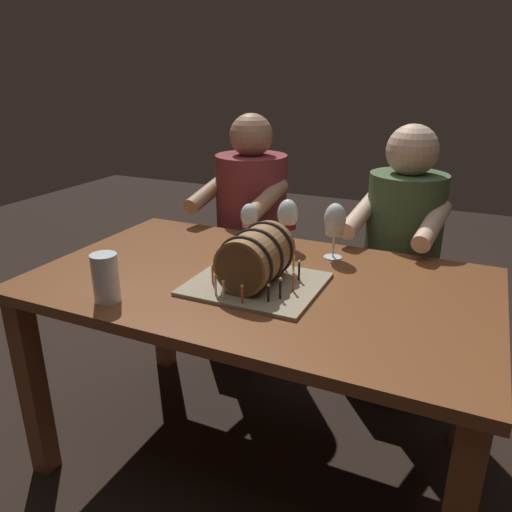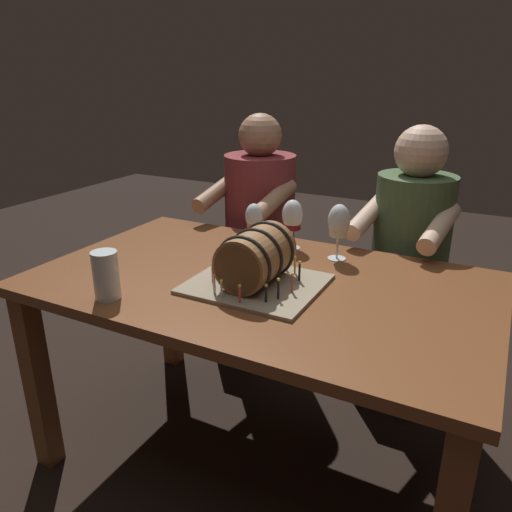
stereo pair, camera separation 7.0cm
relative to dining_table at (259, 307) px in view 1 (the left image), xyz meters
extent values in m
plane|color=black|center=(0.00, 0.00, -0.62)|extent=(8.00, 8.00, 0.00)
cube|color=brown|center=(0.00, 0.00, 0.08)|extent=(1.47, 0.88, 0.03)
cube|color=brown|center=(-0.68, -0.38, -0.28)|extent=(0.07, 0.07, 0.69)
cube|color=brown|center=(-0.68, 0.38, -0.28)|extent=(0.07, 0.07, 0.69)
cube|color=brown|center=(0.68, 0.38, -0.28)|extent=(0.07, 0.07, 0.69)
cube|color=gray|center=(0.01, -0.05, 0.11)|extent=(0.40, 0.35, 0.01)
cylinder|color=olive|center=(0.01, -0.05, 0.20)|extent=(0.17, 0.24, 0.17)
cylinder|color=brown|center=(0.01, -0.17, 0.20)|extent=(0.15, 0.00, 0.15)
cylinder|color=brown|center=(0.01, 0.07, 0.20)|extent=(0.15, 0.00, 0.15)
torus|color=black|center=(0.01, -0.13, 0.20)|extent=(0.19, 0.01, 0.19)
torus|color=black|center=(0.01, -0.05, 0.20)|extent=(0.19, 0.01, 0.19)
torus|color=black|center=(0.01, 0.03, 0.20)|extent=(0.19, 0.01, 0.19)
cylinder|color=#D64C47|center=(0.14, -0.07, 0.14)|extent=(0.01, 0.01, 0.05)
sphere|color=#F9C64C|center=(0.14, -0.07, 0.17)|extent=(0.01, 0.01, 0.01)
cylinder|color=black|center=(0.13, 0.02, 0.14)|extent=(0.01, 0.01, 0.06)
sphere|color=#F9C64C|center=(0.13, 0.02, 0.18)|extent=(0.01, 0.01, 0.01)
cylinder|color=#EAD666|center=(0.09, 0.07, 0.14)|extent=(0.01, 0.01, 0.05)
sphere|color=#F9C64C|center=(0.09, 0.07, 0.17)|extent=(0.01, 0.01, 0.01)
cylinder|color=black|center=(0.04, 0.10, 0.14)|extent=(0.01, 0.01, 0.05)
sphere|color=#F9C64C|center=(0.04, 0.10, 0.17)|extent=(0.01, 0.01, 0.01)
cylinder|color=#EAD666|center=(-0.03, 0.09, 0.14)|extent=(0.01, 0.01, 0.06)
sphere|color=#F9C64C|center=(-0.03, 0.09, 0.18)|extent=(0.01, 0.01, 0.01)
cylinder|color=black|center=(-0.07, 0.07, 0.14)|extent=(0.01, 0.01, 0.06)
sphere|color=#F9C64C|center=(-0.07, 0.07, 0.18)|extent=(0.01, 0.01, 0.01)
cylinder|color=#D64C47|center=(-0.11, 0.00, 0.14)|extent=(0.01, 0.01, 0.05)
sphere|color=#F9C64C|center=(-0.11, 0.00, 0.16)|extent=(0.01, 0.01, 0.01)
cylinder|color=#D64C47|center=(-0.12, -0.05, 0.14)|extent=(0.01, 0.01, 0.05)
sphere|color=#F9C64C|center=(-0.12, -0.05, 0.17)|extent=(0.01, 0.01, 0.01)
cylinder|color=#D64C47|center=(-0.11, -0.11, 0.14)|extent=(0.01, 0.01, 0.05)
sphere|color=#F9C64C|center=(-0.11, -0.11, 0.17)|extent=(0.01, 0.01, 0.01)
cylinder|color=silver|center=(-0.06, -0.18, 0.14)|extent=(0.01, 0.01, 0.05)
sphere|color=#F9C64C|center=(-0.06, -0.18, 0.17)|extent=(0.01, 0.01, 0.01)
cylinder|color=silver|center=(-0.02, -0.20, 0.14)|extent=(0.01, 0.01, 0.05)
sphere|color=#F9C64C|center=(-0.02, -0.20, 0.17)|extent=(0.01, 0.01, 0.01)
cylinder|color=#D64C47|center=(0.04, -0.20, 0.14)|extent=(0.01, 0.01, 0.05)
sphere|color=#F9C64C|center=(0.04, -0.20, 0.17)|extent=(0.01, 0.01, 0.01)
cylinder|color=black|center=(0.10, -0.17, 0.14)|extent=(0.01, 0.01, 0.05)
sphere|color=#F9C64C|center=(0.10, -0.17, 0.16)|extent=(0.01, 0.01, 0.01)
cylinder|color=black|center=(0.13, -0.13, 0.14)|extent=(0.01, 0.01, 0.06)
sphere|color=#F9C64C|center=(0.13, -0.13, 0.17)|extent=(0.01, 0.01, 0.01)
cylinder|color=white|center=(-0.03, 0.32, 0.10)|extent=(0.06, 0.06, 0.00)
cylinder|color=white|center=(-0.03, 0.32, 0.14)|extent=(0.01, 0.01, 0.07)
ellipsoid|color=white|center=(-0.03, 0.32, 0.23)|extent=(0.08, 0.08, 0.12)
cylinder|color=maroon|center=(-0.03, 0.32, 0.20)|extent=(0.06, 0.06, 0.03)
cylinder|color=white|center=(0.16, 0.29, 0.10)|extent=(0.07, 0.07, 0.00)
cylinder|color=white|center=(0.16, 0.29, 0.14)|extent=(0.01, 0.01, 0.08)
ellipsoid|color=white|center=(0.16, 0.29, 0.24)|extent=(0.08, 0.08, 0.12)
cylinder|color=beige|center=(0.16, 0.29, 0.21)|extent=(0.06, 0.06, 0.05)
cylinder|color=white|center=(-0.16, 0.26, 0.10)|extent=(0.06, 0.06, 0.00)
cylinder|color=white|center=(-0.16, 0.26, 0.14)|extent=(0.01, 0.01, 0.08)
ellipsoid|color=white|center=(-0.16, 0.26, 0.23)|extent=(0.07, 0.07, 0.09)
cylinder|color=pink|center=(-0.16, 0.26, 0.20)|extent=(0.05, 0.05, 0.04)
cylinder|color=white|center=(-0.34, -0.34, 0.17)|extent=(0.08, 0.08, 0.15)
cylinder|color=#C6842D|center=(-0.34, -0.34, 0.15)|extent=(0.07, 0.07, 0.11)
cylinder|color=white|center=(-0.34, -0.34, 0.21)|extent=(0.07, 0.07, 0.01)
cube|color=#4C1B1E|center=(-0.35, 0.68, -0.40)|extent=(0.34, 0.32, 0.45)
cylinder|color=maroon|center=(-0.35, 0.68, 0.10)|extent=(0.34, 0.34, 0.55)
sphere|color=#A87A5B|center=(-0.35, 0.68, 0.47)|extent=(0.19, 0.19, 0.19)
cylinder|color=#A87A5B|center=(-0.21, 0.53, 0.22)|extent=(0.09, 0.31, 0.14)
cylinder|color=#A87A5B|center=(-0.50, 0.55, 0.22)|extent=(0.09, 0.31, 0.14)
cube|color=#2A3A24|center=(0.35, 0.68, -0.40)|extent=(0.34, 0.32, 0.45)
cylinder|color=#47603D|center=(0.35, 0.68, 0.09)|extent=(0.35, 0.35, 0.53)
sphere|color=beige|center=(0.35, 0.68, 0.44)|extent=(0.20, 0.20, 0.20)
cylinder|color=beige|center=(0.47, 0.52, 0.20)|extent=(0.11, 0.31, 0.14)
cylinder|color=beige|center=(0.19, 0.56, 0.20)|extent=(0.11, 0.31, 0.14)
camera|label=1|loc=(0.61, -1.35, 0.74)|focal=34.83mm
camera|label=2|loc=(0.68, -1.32, 0.74)|focal=34.83mm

